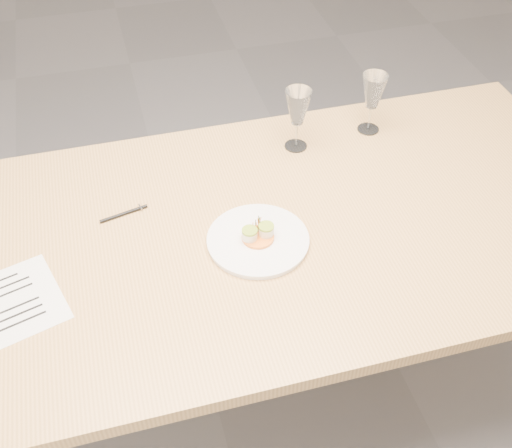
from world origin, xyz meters
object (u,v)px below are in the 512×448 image
object	(u,v)px
dinner_plate	(258,239)
wine_glass_2	(373,92)
ballpoint_pen	(124,214)
wine_glass_1	(298,108)
recipe_sheet	(19,300)
dining_table	(201,255)

from	to	relation	value
dinner_plate	wine_glass_2	size ratio (longest dim) A/B	1.37
ballpoint_pen	wine_glass_1	size ratio (longest dim) A/B	0.68
dinner_plate	wine_glass_2	distance (m)	0.65
dinner_plate	recipe_sheet	xyz separation A→B (m)	(-0.62, -0.04, -0.01)
dining_table	recipe_sheet	xyz separation A→B (m)	(-0.47, -0.10, 0.07)
dining_table	wine_glass_1	world-z (taller)	wine_glass_1
dinner_plate	ballpoint_pen	world-z (taller)	dinner_plate
dining_table	dinner_plate	distance (m)	0.18
ballpoint_pen	wine_glass_2	distance (m)	0.85
ballpoint_pen	wine_glass_2	bearing A→B (deg)	0.61
dining_table	recipe_sheet	world-z (taller)	recipe_sheet
wine_glass_1	dining_table	bearing A→B (deg)	-139.36
dining_table	recipe_sheet	size ratio (longest dim) A/B	8.28
dinner_plate	wine_glass_1	world-z (taller)	wine_glass_1
dining_table	ballpoint_pen	size ratio (longest dim) A/B	17.44
wine_glass_1	wine_glass_2	distance (m)	0.26
recipe_sheet	ballpoint_pen	distance (m)	0.37
ballpoint_pen	wine_glass_1	world-z (taller)	wine_glass_1
recipe_sheet	wine_glass_1	distance (m)	0.96
wine_glass_2	dining_table	bearing A→B (deg)	-151.20
recipe_sheet	ballpoint_pen	xyz separation A→B (m)	(0.29, 0.24, 0.00)
ballpoint_pen	wine_glass_1	distance (m)	0.61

